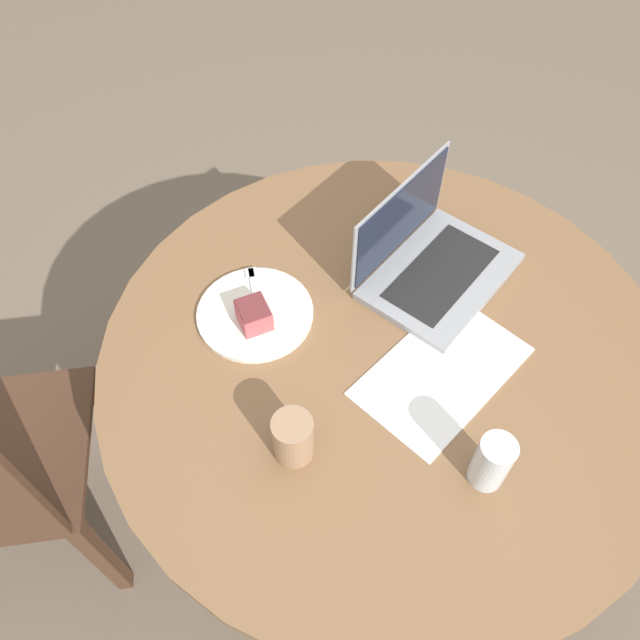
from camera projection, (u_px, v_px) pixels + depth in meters
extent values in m
plane|color=#6B5B4C|center=(366.00, 480.00, 1.87)|extent=(12.00, 12.00, 0.00)
cylinder|color=brown|center=(367.00, 479.00, 1.87)|extent=(0.55, 0.55, 0.02)
cylinder|color=brown|center=(375.00, 427.00, 1.59)|extent=(0.13, 0.13, 0.67)
cylinder|color=brown|center=(386.00, 352.00, 1.31)|extent=(1.20, 1.20, 0.03)
cube|color=#472D1E|center=(113.00, 419.00, 1.75)|extent=(0.04, 0.04, 0.45)
cube|color=#472D1E|center=(104.00, 558.00, 1.52)|extent=(0.04, 0.04, 0.45)
cube|color=white|center=(442.00, 371.00, 1.26)|extent=(0.41, 0.36, 0.00)
cylinder|color=silver|center=(255.00, 313.00, 1.34)|extent=(0.25, 0.25, 0.01)
cube|color=#B74C51|center=(254.00, 315.00, 1.30)|extent=(0.07, 0.08, 0.05)
cube|color=maroon|center=(253.00, 307.00, 1.28)|extent=(0.07, 0.07, 0.00)
cube|color=silver|center=(256.00, 298.00, 1.36)|extent=(0.03, 0.17, 0.00)
cube|color=silver|center=(251.00, 273.00, 1.40)|extent=(0.03, 0.03, 0.00)
cylinder|color=#997556|center=(293.00, 438.00, 1.12)|extent=(0.08, 0.08, 0.11)
cylinder|color=silver|center=(492.00, 462.00, 1.08)|extent=(0.06, 0.06, 0.12)
cube|color=gray|center=(441.00, 276.00, 1.40)|extent=(0.42, 0.39, 0.02)
cube|color=black|center=(441.00, 273.00, 1.39)|extent=(0.31, 0.27, 0.00)
cube|color=gray|center=(400.00, 217.00, 1.36)|extent=(0.28, 0.20, 0.20)
cube|color=black|center=(402.00, 217.00, 1.36)|extent=(0.27, 0.19, 0.18)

